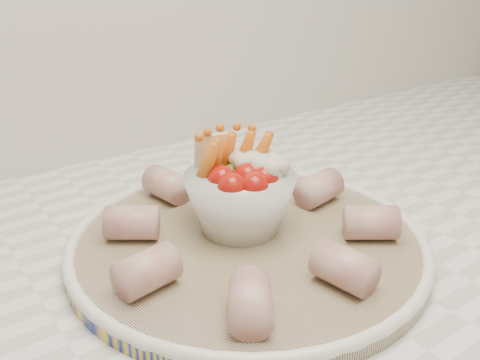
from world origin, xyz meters
TOP-DOWN VIEW (x-y plane):
  - serving_platter at (0.09, 1.41)m, footprint 0.42×0.42m
  - veggie_bowl at (0.10, 1.44)m, footprint 0.12×0.12m
  - cured_meat_rolls at (0.09, 1.41)m, footprint 0.30×0.31m

SIDE VIEW (x-z plane):
  - serving_platter at x=0.09m, z-range 0.92..0.94m
  - cured_meat_rolls at x=0.09m, z-range 0.94..0.97m
  - veggie_bowl at x=0.10m, z-range 0.92..1.03m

